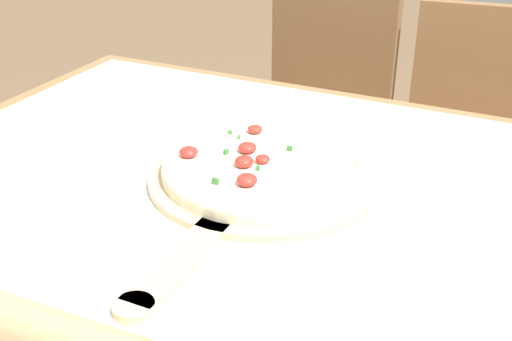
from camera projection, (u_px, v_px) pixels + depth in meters
dining_table at (239, 258)px, 1.03m from camera, size 1.26×1.03×0.77m
towel_cloth at (239, 198)px, 0.98m from camera, size 1.18×0.95×0.00m
pizza_peel at (258, 182)px, 1.01m from camera, size 0.37×0.57×0.01m
pizza at (264, 165)px, 1.01m from camera, size 0.32×0.32×0.04m
chair_left at (317, 124)px, 1.88m from camera, size 0.43×0.43×0.89m
chair_right at (473, 153)px, 1.71m from camera, size 0.44×0.44×0.89m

